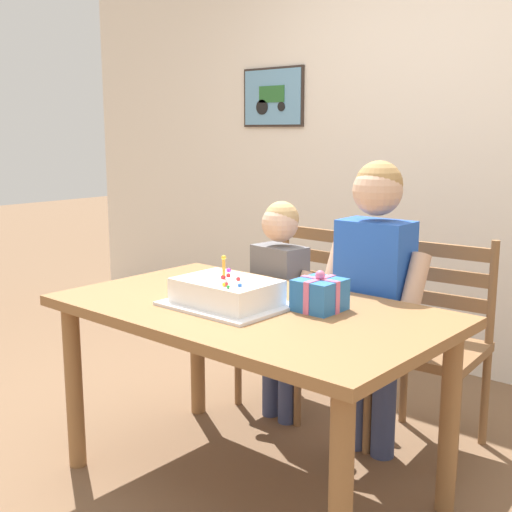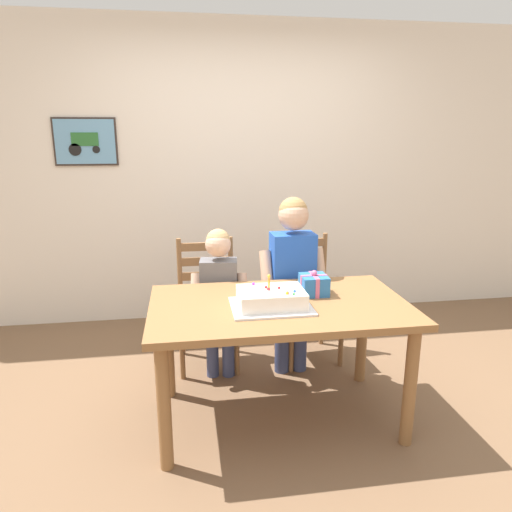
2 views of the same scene
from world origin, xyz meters
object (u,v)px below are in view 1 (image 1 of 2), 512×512
Objects in this scene: chair_right at (434,344)px; child_older at (374,280)px; chair_left at (297,313)px; child_younger at (279,290)px; dining_table at (249,331)px; birthday_cake at (227,293)px; gift_box_red_large at (320,294)px.

child_older reaches higher than chair_right.
chair_right is (0.75, -0.00, 0.00)m from chair_left.
dining_table is at bearing -61.27° from child_younger.
child_younger is (-0.67, -0.23, 0.17)m from chair_right.
dining_table is 1.16× the size of child_older.
chair_right is 0.73× the size of child_older.
gift_box_red_large is (0.29, 0.18, 0.01)m from birthday_cake.
birthday_cake is at bearing -148.15° from gift_box_red_large.
child_younger is at bearing 141.20° from gift_box_red_large.
child_older reaches higher than dining_table.
birthday_cake is 0.95m from chair_left.
child_younger is at bearing 111.72° from birthday_cake.
chair_left is 1.00× the size of chair_right.
birthday_cake is at bearing -134.53° from dining_table.
gift_box_red_large is at bearing 31.85° from birthday_cake.
gift_box_red_large is 0.16× the size of child_younger.
child_younger is at bearing -72.48° from chair_left.
chair_left is at bearing 115.63° from dining_table.
chair_left and chair_right have the same top height.
gift_box_red_large is at bearing -86.00° from child_older.
chair_right is (0.43, 0.84, -0.31)m from birthday_cake.
child_older is at bearing -126.19° from chair_right.
gift_box_red_large is at bearing 27.54° from dining_table.
birthday_cake is 0.48× the size of chair_left.
dining_table is 1.59× the size of chair_right.
child_older is 1.19× the size of child_younger.
child_younger is at bearing 179.95° from child_older.
child_older is 0.52m from child_younger.
gift_box_red_large reaches higher than dining_table.
chair_right is at bearing 62.92° from birthday_cake.
chair_left is at bearing 110.59° from birthday_cake.
gift_box_red_large is 0.18× the size of chair_left.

